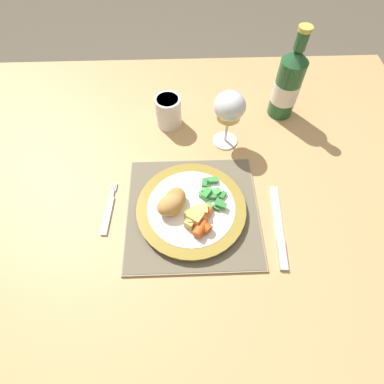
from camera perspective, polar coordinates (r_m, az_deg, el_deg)
name	(u,v)px	position (r m, az deg, el deg)	size (l,w,h in m)	color
ground_plane	(181,277)	(1.42, -2.12, -15.92)	(6.00, 6.00, 0.00)	brown
dining_table	(173,204)	(0.80, -3.59, -2.34)	(1.42, 1.06, 0.74)	tan
placemat	(192,211)	(0.70, 0.09, -3.67)	(0.31, 0.30, 0.01)	gray
dinner_plate	(191,209)	(0.69, -0.15, -3.21)	(0.25, 0.25, 0.02)	white
breaded_croquettes	(173,202)	(0.66, -3.64, -1.98)	(0.08, 0.09, 0.04)	#B77F3D
green_beans_pile	(212,195)	(0.69, 3.74, -0.59)	(0.07, 0.10, 0.02)	#338438
glazed_carrots	(203,224)	(0.65, 2.09, -6.14)	(0.05, 0.08, 0.02)	#CC5119
fork	(109,212)	(0.73, -15.61, -3.62)	(0.02, 0.14, 0.01)	silver
table_knife	(279,233)	(0.70, 16.31, -7.48)	(0.03, 0.21, 0.01)	silver
wine_glass	(229,109)	(0.76, 7.13, 15.49)	(0.08, 0.08, 0.16)	silver
bottle	(288,84)	(0.89, 17.77, 18.97)	(0.07, 0.07, 0.25)	#23562D
roast_potatoes	(195,217)	(0.65, 0.56, -4.78)	(0.05, 0.05, 0.03)	#DBB256
drinking_cup	(168,111)	(0.85, -4.52, 15.13)	(0.07, 0.07, 0.09)	white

